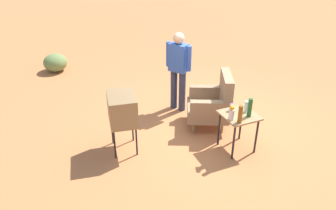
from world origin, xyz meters
TOP-DOWN VIEW (x-y plane):
  - ground_plane at (0.00, 0.00)m, footprint 60.00×60.00m
  - armchair at (0.04, 0.02)m, footprint 1.02×1.03m
  - side_table at (0.87, 0.01)m, footprint 0.56×0.56m
  - tv_on_stand at (0.12, -1.76)m, footprint 0.67×0.53m
  - person_standing at (-0.83, -0.31)m, footprint 0.49×0.38m
  - bottle_tall_amber at (1.09, -0.13)m, footprint 0.07×0.07m
  - bottle_wine_green at (0.99, 0.12)m, footprint 0.07×0.07m
  - soda_can_blue at (0.71, -0.03)m, footprint 0.07×0.07m
  - bottle_short_clear at (0.84, 0.16)m, footprint 0.06×0.06m
  - flower_vase at (0.95, -0.21)m, footprint 0.15×0.09m
  - shrub_far at (-4.00, -2.39)m, footprint 0.61×0.61m

SIDE VIEW (x-z plane):
  - ground_plane at x=0.00m, z-range 0.00..0.00m
  - shrub_far at x=-4.00m, z-range 0.00..0.47m
  - armchair at x=0.04m, z-range -0.03..1.03m
  - side_table at x=0.87m, z-range 0.23..0.91m
  - soda_can_blue at x=0.71m, z-range 0.68..0.80m
  - bottle_short_clear at x=0.84m, z-range 0.68..0.88m
  - tv_on_stand at x=0.12m, z-range 0.27..1.30m
  - flower_vase at x=0.95m, z-range 0.69..0.96m
  - bottle_tall_amber at x=1.09m, z-range 0.68..0.98m
  - bottle_wine_green at x=0.99m, z-range 0.68..1.00m
  - person_standing at x=-0.83m, z-range 0.12..1.76m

